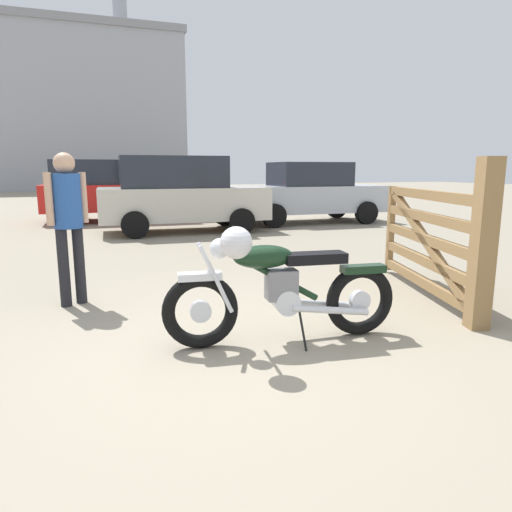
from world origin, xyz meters
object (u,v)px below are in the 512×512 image
Objects in this scene: white_estate_far at (309,193)px; red_hatchback_near at (124,188)px; vintage_motorcycle at (278,287)px; bystander at (68,213)px; timber_gate at (437,240)px; pale_sedan_back at (180,193)px.

red_hatchback_near is at bearing 155.87° from white_estate_far.
white_estate_far is at bearing -111.05° from vintage_motorcycle.
white_estate_far is at bearing 108.66° from bystander.
vintage_motorcycle is at bearing -116.32° from white_estate_far.
bystander is at bearing -40.45° from vintage_motorcycle.
timber_gate is 0.51× the size of red_hatchback_near.
bystander reaches higher than timber_gate.
timber_gate reaches higher than vintage_motorcycle.
vintage_motorcycle is 1.25× the size of bystander.
bystander is at bearing -96.71° from red_hatchback_near.
vintage_motorcycle is 2.26m from timber_gate.
red_hatchback_near is (-2.18, 10.08, 0.24)m from timber_gate.
red_hatchback_near reaches higher than vintage_motorcycle.
vintage_motorcycle is at bearing -92.17° from pale_sedan_back.
red_hatchback_near is at bearing 30.83° from timber_gate.
white_estate_far is at bearing -24.27° from red_hatchback_near.
red_hatchback_near is 3.25m from pale_sedan_back.
bystander is 6.09m from pale_sedan_back.
timber_gate is 7.08m from pale_sedan_back.
timber_gate is at bearing -73.87° from red_hatchback_near.
pale_sedan_back is (0.91, -3.12, -0.02)m from red_hatchback_near.
pale_sedan_back reaches higher than white_estate_far.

